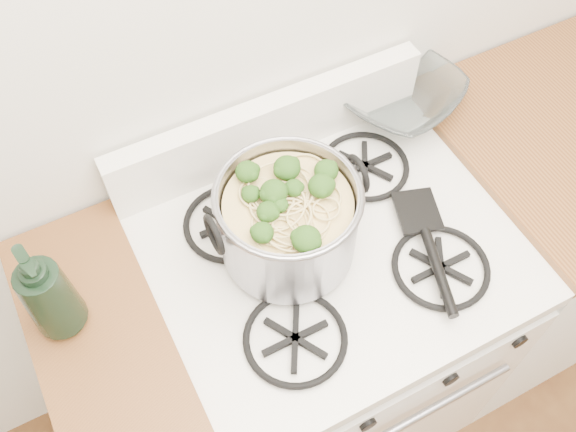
{
  "coord_description": "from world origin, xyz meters",
  "views": [
    {
      "loc": [
        -0.41,
        0.68,
        2.07
      ],
      "look_at": [
        -0.09,
        1.3,
        1.03
      ],
      "focal_mm": 40.0,
      "sensor_mm": 36.0,
      "label": 1
    }
  ],
  "objects": [
    {
      "name": "gas_range",
      "position": [
        0.0,
        1.26,
        0.44
      ],
      "size": [
        0.76,
        0.66,
        0.92
      ],
      "color": "white",
      "rests_on": "ground"
    },
    {
      "name": "glass_bowl",
      "position": [
        0.33,
        1.54,
        0.94
      ],
      "size": [
        0.15,
        0.15,
        0.03
      ],
      "primitive_type": "imported",
      "rotation": [
        0.0,
        0.0,
        0.37
      ],
      "color": "white",
      "rests_on": "gas_range"
    },
    {
      "name": "stock_pot",
      "position": [
        -0.09,
        1.3,
        1.02
      ],
      "size": [
        0.32,
        0.29,
        0.19
      ],
      "color": "gray",
      "rests_on": "gas_range"
    },
    {
      "name": "spatula",
      "position": [
        0.2,
        1.25,
        0.94
      ],
      "size": [
        0.37,
        0.39,
        0.02
      ],
      "primitive_type": null,
      "rotation": [
        0.0,
        0.0,
        -0.32
      ],
      "color": "black",
      "rests_on": "gas_range"
    },
    {
      "name": "bottle",
      "position": [
        -0.55,
        1.35,
        1.05
      ],
      "size": [
        0.11,
        0.12,
        0.26
      ],
      "primitive_type": "imported",
      "rotation": [
        0.0,
        0.0,
        0.18
      ],
      "color": "black",
      "rests_on": "counter_left"
    },
    {
      "name": "counter_right",
      "position": [
        0.88,
        1.26,
        0.46
      ],
      "size": [
        1.0,
        0.65,
        0.92
      ],
      "color": "silver",
      "rests_on": "ground"
    },
    {
      "name": "counter_left",
      "position": [
        -0.51,
        1.26,
        0.46
      ],
      "size": [
        0.25,
        0.65,
        0.92
      ],
      "color": "silver",
      "rests_on": "ground"
    }
  ]
}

